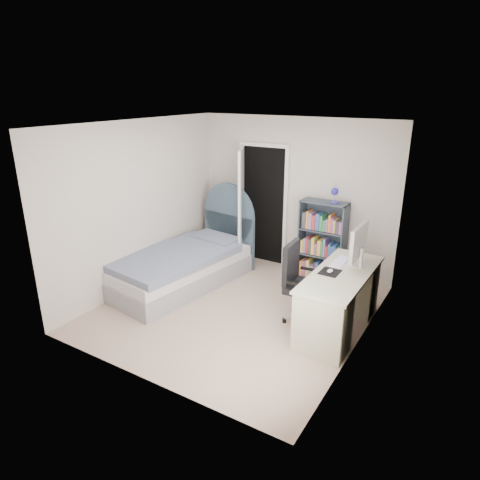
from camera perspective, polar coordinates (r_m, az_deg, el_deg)
The scene contains 8 objects.
room_shell at distance 5.55m, azimuth -0.57°, elevation 2.23°, with size 3.50×3.70×2.60m.
door at distance 7.22m, azimuth 1.21°, elevation 4.59°, with size 0.92×0.75×2.06m.
bed at distance 6.73m, azimuth -7.27°, elevation -3.14°, with size 1.38×2.44×1.43m.
nightstand at distance 7.60m, azimuth -3.88°, elevation -0.12°, with size 0.35×0.35×0.53m.
floor_lamp at distance 7.42m, azimuth -1.48°, elevation 0.89°, with size 0.18×0.18×1.29m.
bookcase at distance 6.84m, azimuth 10.84°, elevation -0.53°, with size 0.72×0.31×1.52m.
desk at distance 5.53m, azimuth 13.15°, elevation -7.60°, with size 0.64×1.60×1.32m.
office_chair at distance 5.57m, azimuth 7.93°, elevation -5.25°, with size 0.55×0.56×1.06m.
Camera 1 is at (2.80, -4.50, 2.91)m, focal length 32.00 mm.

